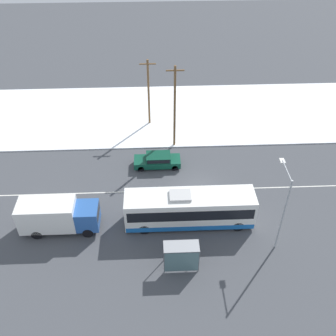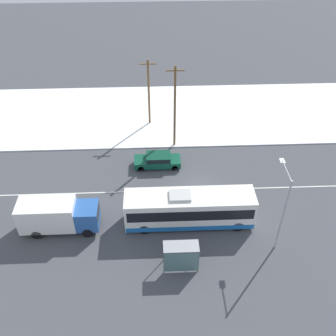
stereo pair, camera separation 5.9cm
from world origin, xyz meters
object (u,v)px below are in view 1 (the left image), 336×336
Objects in this scene: sedan_car at (158,160)px; utility_pole_roadside at (175,107)px; bus_shelter at (181,255)px; box_truck at (57,215)px; pedestrian_at_stop at (180,246)px; city_bus at (189,209)px; utility_pole_snowlot at (149,92)px; streetlamp at (283,202)px.

utility_pole_roadside reaches higher than sedan_car.
utility_pole_roadside is at bearing 88.64° from bus_shelter.
box_truck is at bearing 43.75° from sedan_car.
utility_pole_roadside is at bearing 48.24° from box_truck.
city_bus is at bearing 73.48° from pedestrian_at_stop.
utility_pole_snowlot is (-2.32, 19.63, 3.27)m from pedestrian_at_stop.
box_truck reaches higher than sedan_car.
bus_shelter is at bearing -90.48° from pedestrian_at_stop.
sedan_car is at bearing -118.31° from utility_pole_roadside.
streetlamp reaches higher than box_truck.
pedestrian_at_stop is 0.19× the size of utility_pole_snowlot.
pedestrian_at_stop is at bearing -17.31° from box_truck.
box_truck is at bearing 155.51° from bus_shelter.
pedestrian_at_stop reaches higher than sedan_car.
streetlamp reaches higher than pedestrian_at_stop.
box_truck is at bearing -115.59° from utility_pole_snowlot.
utility_pole_snowlot is (-0.78, 8.16, 3.44)m from sedan_car.
streetlamp is (7.91, 0.92, 3.71)m from pedestrian_at_stop.
box_truck is 2.44× the size of bus_shelter.
utility_pole_roadside reaches higher than box_truck.
box_truck reaches higher than pedestrian_at_stop.
box_truck is 0.82× the size of utility_pole_snowlot.
box_truck is (-11.22, -0.28, 0.03)m from city_bus.
city_bus reaches higher than sedan_car.
utility_pole_roadside reaches higher than streetlamp.
utility_pole_roadside is 1.17× the size of utility_pole_snowlot.
box_truck is 10.70m from pedestrian_at_stop.
utility_pole_snowlot reaches higher than box_truck.
city_bus is 12.03m from utility_pole_roadside.
pedestrian_at_stop is at bearing -173.37° from streetlamp.
bus_shelter reaches higher than pedestrian_at_stop.
utility_pole_snowlot reaches higher than sedan_car.
sedan_car is 5.77m from utility_pole_roadside.
sedan_car is 8.89m from utility_pole_snowlot.
box_truck is at bearing -178.55° from city_bus.
sedan_car is at bearing 97.62° from pedestrian_at_stop.
bus_shelter is at bearing -24.49° from box_truck.
city_bus reaches higher than box_truck.
utility_pole_snowlot is at bearing 118.65° from streetlamp.
city_bus is at bearing 159.73° from streetlamp.
sedan_car is 11.57m from pedestrian_at_stop.
utility_pole_snowlot reaches higher than city_bus.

